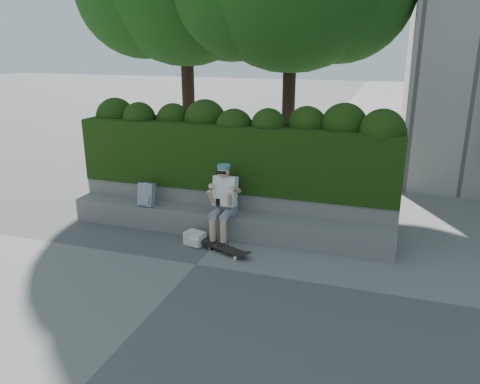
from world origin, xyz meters
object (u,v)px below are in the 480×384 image
(person, at_px, (224,200))
(backpack_ground, at_px, (195,238))
(skateboard, at_px, (225,249))
(backpack_plaid, at_px, (147,194))

(person, distance_m, backpack_ground, 0.84)
(skateboard, bearing_deg, person, 134.18)
(skateboard, bearing_deg, backpack_ground, -172.99)
(person, relative_size, skateboard, 1.59)
(backpack_plaid, xyz_separation_m, backpack_ground, (1.15, -0.42, -0.56))
(skateboard, height_order, backpack_plaid, backpack_plaid)
(backpack_plaid, relative_size, backpack_ground, 1.26)
(backpack_ground, bearing_deg, backpack_plaid, 174.60)
(person, height_order, skateboard, person)
(person, bearing_deg, backpack_plaid, 177.03)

